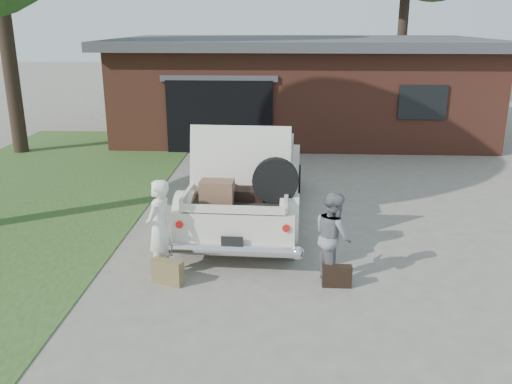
{
  "coord_description": "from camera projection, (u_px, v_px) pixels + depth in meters",
  "views": [
    {
      "loc": [
        0.47,
        -8.18,
        3.89
      ],
      "look_at": [
        0.0,
        0.6,
        1.1
      ],
      "focal_mm": 38.0,
      "sensor_mm": 36.0,
      "label": 1
    }
  ],
  "objects": [
    {
      "name": "grass_strip",
      "position": [
        17.0,
        202.0,
        12.12
      ],
      "size": [
        6.0,
        16.0,
        0.02
      ],
      "primitive_type": "cube",
      "color": "#2D4C1E",
      "rests_on": "ground"
    },
    {
      "name": "house",
      "position": [
        300.0,
        85.0,
        19.35
      ],
      "size": [
        12.8,
        7.8,
        3.3
      ],
      "color": "brown",
      "rests_on": "ground"
    },
    {
      "name": "suitcase_right",
      "position": [
        337.0,
        276.0,
        8.25
      ],
      "size": [
        0.45,
        0.14,
        0.35
      ],
      "primitive_type": "cube",
      "rotation": [
        0.0,
        0.0,
        0.0
      ],
      "color": "black",
      "rests_on": "ground"
    },
    {
      "name": "woman_left",
      "position": [
        159.0,
        228.0,
        8.47
      ],
      "size": [
        0.52,
        0.65,
        1.58
      ],
      "primitive_type": "imported",
      "rotation": [
        0.0,
        0.0,
        -1.84
      ],
      "color": "white",
      "rests_on": "ground"
    },
    {
      "name": "ground",
      "position": [
        254.0,
        266.0,
        8.99
      ],
      "size": [
        90.0,
        90.0,
        0.0
      ],
      "primitive_type": "plane",
      "color": "gray",
      "rests_on": "ground"
    },
    {
      "name": "suitcase_left",
      "position": [
        168.0,
        272.0,
        8.33
      ],
      "size": [
        0.53,
        0.33,
        0.39
      ],
      "primitive_type": "cube",
      "rotation": [
        0.0,
        0.0,
        -0.36
      ],
      "color": "olive",
      "rests_on": "ground"
    },
    {
      "name": "woman_right",
      "position": [
        333.0,
        236.0,
        8.35
      ],
      "size": [
        0.74,
        0.83,
        1.42
      ],
      "primitive_type": "imported",
      "rotation": [
        0.0,
        0.0,
        1.91
      ],
      "color": "gray",
      "rests_on": "ground"
    },
    {
      "name": "sedan",
      "position": [
        249.0,
        182.0,
        10.92
      ],
      "size": [
        2.26,
        5.38,
        2.19
      ],
      "rotation": [
        0.0,
        0.0,
        -0.04
      ],
      "color": "silver",
      "rests_on": "ground"
    }
  ]
}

